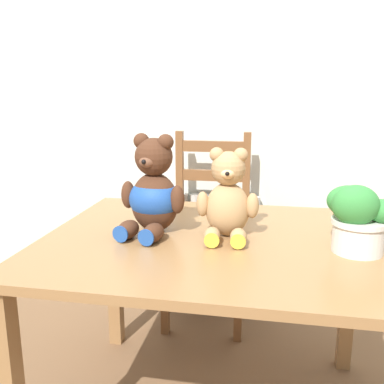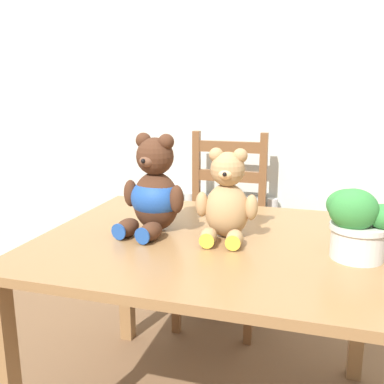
{
  "view_description": "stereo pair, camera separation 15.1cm",
  "coord_description": "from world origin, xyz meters",
  "px_view_note": "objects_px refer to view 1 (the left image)",
  "views": [
    {
      "loc": [
        0.19,
        -0.93,
        1.24
      ],
      "look_at": [
        -0.09,
        0.52,
        0.89
      ],
      "focal_mm": 40.0,
      "sensor_mm": 36.0,
      "label": 1
    },
    {
      "loc": [
        0.33,
        -0.9,
        1.24
      ],
      "look_at": [
        -0.09,
        0.52,
        0.89
      ],
      "focal_mm": 40.0,
      "sensor_mm": 36.0,
      "label": 2
    }
  ],
  "objects_px": {
    "wooden_chair_behind": "(209,231)",
    "teddy_bear_right": "(228,199)",
    "teddy_bear_left": "(153,194)",
    "potted_plant": "(357,217)"
  },
  "relations": [
    {
      "from": "wooden_chair_behind",
      "to": "teddy_bear_right",
      "type": "distance_m",
      "value": 0.88
    },
    {
      "from": "teddy_bear_left",
      "to": "potted_plant",
      "type": "relative_size",
      "value": 1.59
    },
    {
      "from": "wooden_chair_behind",
      "to": "potted_plant",
      "type": "xyz_separation_m",
      "value": [
        0.6,
        -0.84,
        0.36
      ]
    },
    {
      "from": "teddy_bear_right",
      "to": "wooden_chair_behind",
      "type": "bearing_deg",
      "value": -79.97
    },
    {
      "from": "teddy_bear_right",
      "to": "potted_plant",
      "type": "distance_m",
      "value": 0.43
    },
    {
      "from": "wooden_chair_behind",
      "to": "teddy_bear_left",
      "type": "bearing_deg",
      "value": 83.31
    },
    {
      "from": "wooden_chair_behind",
      "to": "potted_plant",
      "type": "distance_m",
      "value": 1.1
    },
    {
      "from": "wooden_chair_behind",
      "to": "teddy_bear_right",
      "type": "xyz_separation_m",
      "value": [
        0.18,
        -0.77,
        0.38
      ]
    },
    {
      "from": "teddy_bear_left",
      "to": "teddy_bear_right",
      "type": "distance_m",
      "value": 0.27
    },
    {
      "from": "teddy_bear_left",
      "to": "teddy_bear_right",
      "type": "height_order",
      "value": "teddy_bear_left"
    }
  ]
}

